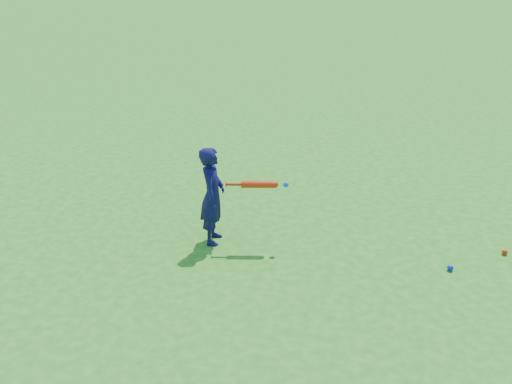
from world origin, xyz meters
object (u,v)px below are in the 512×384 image
ground_ball_red (505,252)px  bat_swing (261,185)px  ground_ball_blue (450,268)px  child (212,196)px

ground_ball_red → bat_swing: (-2.75, -0.41, 0.71)m
ground_ball_blue → child: bearing=179.6°
ground_ball_red → bat_swing: bat_swing is taller
child → ground_ball_blue: size_ratio=17.24×
child → bat_swing: bearing=-90.1°
child → ground_ball_red: size_ratio=18.24×
child → bat_swing: size_ratio=1.66×
child → bat_swing: (0.55, 0.09, 0.16)m
ground_ball_red → child: bearing=-171.5°
ground_ball_blue → bat_swing: bat_swing is taller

